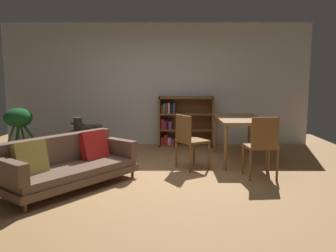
# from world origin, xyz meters

# --- Properties ---
(ground_plane) EXTENTS (8.16, 8.16, 0.00)m
(ground_plane) POSITION_xyz_m (0.00, 0.00, 0.00)
(ground_plane) COLOR #A87A4C
(back_wall_panel) EXTENTS (6.80, 0.10, 2.70)m
(back_wall_panel) POSITION_xyz_m (0.00, 2.70, 1.35)
(back_wall_panel) COLOR silver
(back_wall_panel) RESTS_ON ground_plane
(fabric_couch) EXTENTS (1.78, 1.96, 0.72)m
(fabric_couch) POSITION_xyz_m (-1.13, -0.41, 0.33)
(fabric_couch) COLOR brown
(fabric_couch) RESTS_ON ground_plane
(media_console) EXTENTS (0.42, 1.39, 0.53)m
(media_console) POSITION_xyz_m (-1.33, 1.40, 0.26)
(media_console) COLOR #56351E
(media_console) RESTS_ON ground_plane
(open_laptop) EXTENTS (0.47, 0.37, 0.10)m
(open_laptop) POSITION_xyz_m (-1.40, 1.69, 0.55)
(open_laptop) COLOR #333338
(open_laptop) RESTS_ON media_console
(desk_speaker) EXTENTS (0.15, 0.15, 0.28)m
(desk_speaker) POSITION_xyz_m (-1.34, 1.01, 0.67)
(desk_speaker) COLOR #2D2823
(desk_speaker) RESTS_ON media_console
(potted_floor_plant) EXTENTS (0.58, 0.50, 0.96)m
(potted_floor_plant) POSITION_xyz_m (-2.46, 1.13, 0.62)
(potted_floor_plant) COLOR brown
(potted_floor_plant) RESTS_ON ground_plane
(dining_table) EXTENTS (0.79, 1.44, 0.79)m
(dining_table) POSITION_xyz_m (1.56, 1.13, 0.71)
(dining_table) COLOR olive
(dining_table) RESTS_ON ground_plane
(dining_chair_near) EXTENTS (0.48, 0.43, 0.94)m
(dining_chair_near) POSITION_xyz_m (1.67, -0.02, 0.54)
(dining_chair_near) COLOR brown
(dining_chair_near) RESTS_ON ground_plane
(dining_chair_far) EXTENTS (0.58, 0.59, 0.91)m
(dining_chair_far) POSITION_xyz_m (0.62, 0.53, 0.52)
(dining_chair_far) COLOR brown
(dining_chair_far) RESTS_ON ground_plane
(bookshelf) EXTENTS (1.19, 0.35, 1.09)m
(bookshelf) POSITION_xyz_m (0.56, 2.50, 0.54)
(bookshelf) COLOR brown
(bookshelf) RESTS_ON ground_plane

